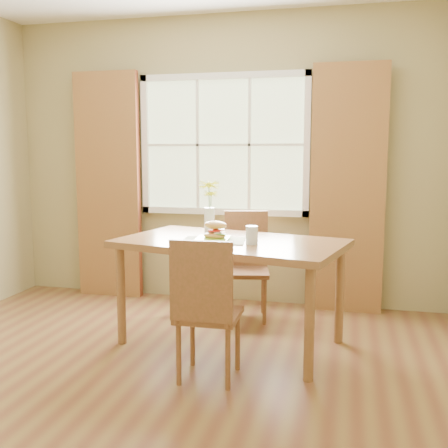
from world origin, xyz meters
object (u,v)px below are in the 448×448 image
chair_near (206,304)px  water_glass (252,236)px  chair_far (246,260)px  croissant_sandwich (215,230)px  dining_table (231,251)px  flower_vase (209,202)px

chair_near → water_glass: chair_near is taller
chair_near → chair_far: (-0.02, 1.38, -0.00)m
chair_far → croissant_sandwich: size_ratio=4.67×
dining_table → flower_vase: (-0.24, 0.29, 0.33)m
dining_table → chair_near: size_ratio=1.93×
croissant_sandwich → water_glass: bearing=-1.3°
chair_far → croissant_sandwich: bearing=-108.1°
croissant_sandwich → flower_vase: flower_vase is taller
chair_near → croissant_sandwich: bearing=98.1°
water_glass → flower_vase: (-0.42, 0.42, 0.19)m
croissant_sandwich → chair_near: bearing=-69.2°
chair_far → flower_vase: size_ratio=2.19×
croissant_sandwich → water_glass: (0.28, -0.06, -0.02)m
chair_near → croissant_sandwich: 0.74m
chair_near → water_glass: (0.18, 0.57, 0.35)m
dining_table → water_glass: 0.26m
water_glass → flower_vase: flower_vase is taller
chair_near → water_glass: size_ratio=7.13×
flower_vase → dining_table: bearing=-50.6°
croissant_sandwich → flower_vase: (-0.14, 0.35, 0.17)m
chair_near → flower_vase: bearing=102.7°
chair_near → croissant_sandwich: croissant_sandwich is taller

